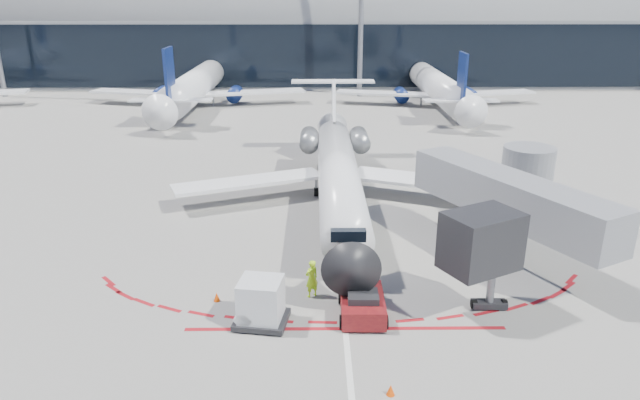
{
  "coord_description": "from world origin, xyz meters",
  "views": [
    {
      "loc": [
        -1.3,
        -32.91,
        13.79
      ],
      "look_at": [
        -1.0,
        -0.35,
        1.93
      ],
      "focal_mm": 32.0,
      "sensor_mm": 36.0,
      "label": 1
    }
  ],
  "objects_px": {
    "pushback_tug": "(362,304)",
    "ramp_worker": "(312,278)",
    "uld_container": "(261,303)",
    "regional_jet": "(338,170)"
  },
  "relations": [
    {
      "from": "regional_jet",
      "to": "uld_container",
      "type": "relative_size",
      "value": 11.21
    },
    {
      "from": "regional_jet",
      "to": "uld_container",
      "type": "distance_m",
      "value": 16.07
    },
    {
      "from": "pushback_tug",
      "to": "ramp_worker",
      "type": "bearing_deg",
      "value": 143.41
    },
    {
      "from": "regional_jet",
      "to": "uld_container",
      "type": "xyz_separation_m",
      "value": [
        -3.96,
        -15.52,
        -1.32
      ]
    },
    {
      "from": "uld_container",
      "to": "pushback_tug",
      "type": "bearing_deg",
      "value": 16.94
    },
    {
      "from": "ramp_worker",
      "to": "uld_container",
      "type": "height_order",
      "value": "uld_container"
    },
    {
      "from": "pushback_tug",
      "to": "ramp_worker",
      "type": "distance_m",
      "value": 2.92
    },
    {
      "from": "uld_container",
      "to": "regional_jet",
      "type": "bearing_deg",
      "value": 84.47
    },
    {
      "from": "regional_jet",
      "to": "pushback_tug",
      "type": "xyz_separation_m",
      "value": [
        0.54,
        -14.87,
        -1.81
      ]
    },
    {
      "from": "regional_jet",
      "to": "pushback_tug",
      "type": "bearing_deg",
      "value": -87.93
    }
  ]
}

